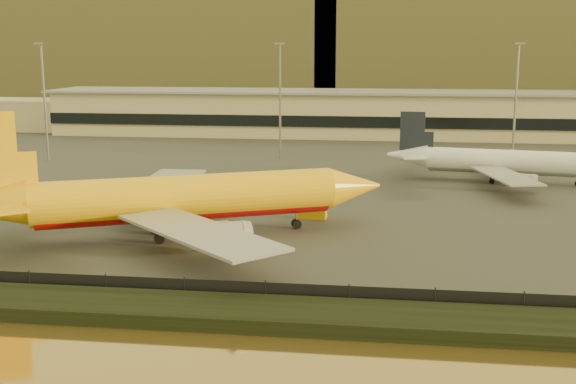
# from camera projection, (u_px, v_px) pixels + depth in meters

# --- Properties ---
(ground) EXTENTS (900.00, 900.00, 0.00)m
(ground) POSITION_uv_depth(u_px,v_px,m) (267.00, 266.00, 82.40)
(ground) COLOR black
(ground) RESTS_ON ground
(embankment) EXTENTS (320.00, 7.00, 1.40)m
(embankment) POSITION_uv_depth(u_px,v_px,m) (237.00, 313.00, 65.74)
(embankment) COLOR black
(embankment) RESTS_ON ground
(tarmac) EXTENTS (320.00, 220.00, 0.20)m
(tarmac) POSITION_uv_depth(u_px,v_px,m) (330.00, 150.00, 174.72)
(tarmac) COLOR #2D2D2D
(tarmac) RESTS_ON ground
(perimeter_fence) EXTENTS (300.00, 0.05, 2.20)m
(perimeter_fence) POSITION_uv_depth(u_px,v_px,m) (245.00, 292.00, 69.51)
(perimeter_fence) COLOR black
(perimeter_fence) RESTS_ON tarmac
(terminal_building) EXTENTS (202.00, 25.00, 12.60)m
(terminal_building) POSITION_uv_depth(u_px,v_px,m) (287.00, 113.00, 205.10)
(terminal_building) COLOR tan
(terminal_building) RESTS_ON tarmac
(apron_light_masts) EXTENTS (152.20, 12.20, 25.40)m
(apron_light_masts) POSITION_uv_depth(u_px,v_px,m) (395.00, 91.00, 150.28)
(apron_light_masts) COLOR slate
(apron_light_masts) RESTS_ON tarmac
(distant_hills) EXTENTS (470.00, 160.00, 70.00)m
(distant_hills) POSITION_uv_depth(u_px,v_px,m) (327.00, 36.00, 409.44)
(distant_hills) COLOR brown
(distant_hills) RESTS_ON ground
(dhl_cargo_jet) EXTENTS (53.61, 50.79, 16.88)m
(dhl_cargo_jet) POSITION_uv_depth(u_px,v_px,m) (179.00, 199.00, 93.31)
(dhl_cargo_jet) COLOR #E2A70B
(dhl_cargo_jet) RESTS_ON tarmac
(white_narrowbody_jet) EXTENTS (43.72, 42.21, 12.58)m
(white_narrowbody_jet) POSITION_uv_depth(u_px,v_px,m) (506.00, 162.00, 131.48)
(white_narrowbody_jet) COLOR white
(white_narrowbody_jet) RESTS_ON tarmac
(gse_vehicle_yellow) EXTENTS (4.29, 2.20, 1.87)m
(gse_vehicle_yellow) POSITION_uv_depth(u_px,v_px,m) (312.00, 212.00, 104.40)
(gse_vehicle_yellow) COLOR #E2A70B
(gse_vehicle_yellow) RESTS_ON tarmac
(gse_vehicle_white) EXTENTS (4.68, 3.20, 1.93)m
(gse_vehicle_white) POSITION_uv_depth(u_px,v_px,m) (215.00, 194.00, 116.97)
(gse_vehicle_white) COLOR white
(gse_vehicle_white) RESTS_ON tarmac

